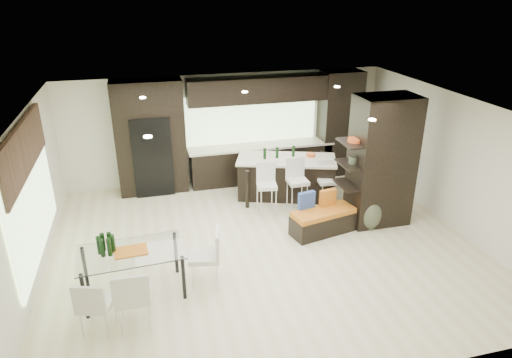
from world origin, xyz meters
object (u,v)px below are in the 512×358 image
object	(u,v)px
stool_left	(267,194)
chair_near	(134,299)
stool_mid	(297,191)
stool_right	(326,189)
bench	(323,221)
floor_vase	(372,201)
chair_end	(204,259)
kitchen_island	(286,177)
dining_table	(134,273)
chair_far	(97,307)

from	to	relation	value
stool_left	chair_near	world-z (taller)	chair_near
stool_mid	stool_right	world-z (taller)	stool_mid
bench	floor_vase	size ratio (longest dim) A/B	1.06
stool_left	chair_end	distance (m)	2.76
bench	chair_end	bearing A→B (deg)	-169.59
kitchen_island	dining_table	world-z (taller)	kitchen_island
dining_table	chair_near	size ratio (longest dim) A/B	1.75
stool_mid	chair_near	distance (m)	4.62
stool_right	chair_near	size ratio (longest dim) A/B	0.92
stool_right	kitchen_island	bearing A→B (deg)	138.58
chair_end	kitchen_island	bearing A→B (deg)	-27.91
stool_right	bench	distance (m)	1.23
stool_mid	chair_end	world-z (taller)	stool_mid
stool_right	dining_table	size ratio (longest dim) A/B	0.53
stool_left	dining_table	distance (m)	3.58
kitchen_island	chair_near	world-z (taller)	kitchen_island
kitchen_island	chair_far	size ratio (longest dim) A/B	2.69
kitchen_island	stool_mid	size ratio (longest dim) A/B	2.35
chair_near	chair_far	size ratio (longest dim) A/B	1.11
stool_mid	chair_end	distance (m)	3.23
stool_left	dining_table	bearing A→B (deg)	-134.20
chair_far	chair_end	distance (m)	1.84
stool_mid	chair_far	xyz separation A→B (m)	(-4.05, -2.94, -0.06)
chair_far	chair_end	size ratio (longest dim) A/B	0.92
kitchen_island	chair_end	bearing A→B (deg)	-109.57
floor_vase	chair_far	xyz separation A→B (m)	(-5.24, -1.79, -0.20)
stool_left	stool_mid	xyz separation A→B (m)	(0.70, -0.01, 0.02)
stool_left	floor_vase	world-z (taller)	floor_vase
chair_end	floor_vase	bearing A→B (deg)	-63.20
kitchen_island	dining_table	xyz separation A→B (m)	(-3.54, -2.97, -0.08)
stool_right	floor_vase	distance (m)	1.29
kitchen_island	bench	world-z (taller)	kitchen_island
stool_left	dining_table	size ratio (longest dim) A/B	0.57
stool_right	bench	world-z (taller)	stool_right
floor_vase	stool_left	bearing A→B (deg)	148.48
stool_mid	dining_table	size ratio (longest dim) A/B	0.59
dining_table	chair_end	xyz separation A→B (m)	(1.15, -0.00, 0.06)
stool_right	chair_far	distance (m)	5.60
floor_vase	chair_end	xyz separation A→B (m)	(-3.58, -1.02, -0.17)
stool_left	floor_vase	xyz separation A→B (m)	(1.89, -1.16, 0.16)
chair_near	floor_vase	bearing A→B (deg)	22.69
chair_end	chair_near	bearing A→B (deg)	135.59
chair_near	stool_mid	bearing A→B (deg)	41.64
stool_mid	chair_far	distance (m)	5.01
stool_right	chair_near	xyz separation A→B (m)	(-4.24, -2.99, 0.04)
dining_table	chair_end	world-z (taller)	chair_end
stool_mid	chair_end	bearing A→B (deg)	-138.06
bench	chair_end	size ratio (longest dim) A/B	1.44
chair_near	chair_far	world-z (taller)	chair_near
bench	dining_table	distance (m)	3.88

